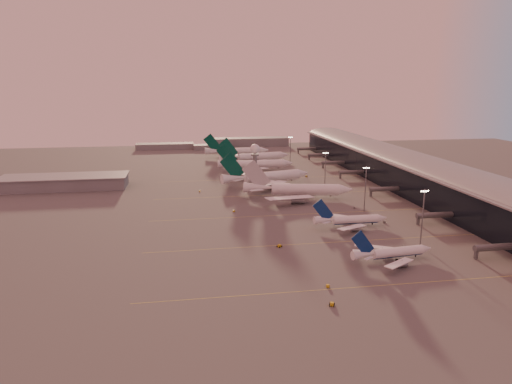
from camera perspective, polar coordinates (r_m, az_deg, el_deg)
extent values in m
plane|color=#535151|center=(189.63, 4.14, -7.65)|extent=(700.00, 700.00, 0.00)
cube|color=gold|center=(168.94, 17.10, -10.97)|extent=(180.00, 0.25, 0.02)
cube|color=gold|center=(207.11, 11.64, -6.05)|extent=(180.00, 0.25, 0.02)
cube|color=gold|center=(247.59, 7.99, -2.66)|extent=(180.00, 0.25, 0.02)
cube|color=gold|center=(289.41, 5.39, -0.23)|extent=(180.00, 0.25, 0.02)
cube|color=gold|center=(336.83, 3.26, 1.75)|extent=(180.00, 0.25, 0.02)
cube|color=black|center=(324.67, 18.43, 2.25)|extent=(36.00, 360.00, 18.00)
cylinder|color=gray|center=(323.15, 18.55, 3.82)|extent=(10.08, 360.00, 10.08)
cube|color=gray|center=(323.12, 18.55, 3.85)|extent=(40.00, 362.00, 0.80)
cylinder|color=slate|center=(207.48, 28.16, -6.08)|extent=(22.00, 2.80, 2.80)
cube|color=slate|center=(202.42, 25.82, -6.97)|extent=(1.20, 1.20, 4.40)
cylinder|color=slate|center=(243.58, 21.71, -2.68)|extent=(22.00, 2.80, 2.80)
cube|color=slate|center=(239.29, 19.60, -3.36)|extent=(1.20, 1.20, 4.40)
cylinder|color=slate|center=(293.08, 15.99, 0.37)|extent=(22.00, 2.80, 2.80)
cube|color=slate|center=(289.52, 14.17, -0.14)|extent=(1.20, 1.20, 4.40)
cylinder|color=slate|center=(343.41, 12.08, 2.46)|extent=(22.00, 2.80, 2.80)
cube|color=slate|center=(340.38, 10.48, 2.05)|extent=(1.20, 1.20, 4.40)
cylinder|color=slate|center=(382.19, 9.82, 3.66)|extent=(22.00, 2.80, 2.80)
cube|color=slate|center=(379.47, 8.38, 3.29)|extent=(1.20, 1.20, 4.40)
cylinder|color=slate|center=(421.59, 7.98, 4.63)|extent=(22.00, 2.80, 2.80)
cube|color=slate|center=(419.12, 6.66, 4.30)|extent=(1.20, 1.20, 4.40)
cylinder|color=slate|center=(459.54, 6.52, 5.40)|extent=(22.00, 2.80, 2.80)
cube|color=slate|center=(457.28, 5.30, 5.10)|extent=(1.20, 1.20, 4.40)
cube|color=slate|center=(328.03, -22.84, 1.10)|extent=(80.00, 25.00, 8.00)
cube|color=gray|center=(327.24, -22.91, 1.82)|extent=(82.00, 27.00, 0.60)
cylinder|color=slate|center=(301.17, -0.14, 2.51)|extent=(2.60, 2.60, 22.00)
cylinder|color=slate|center=(299.20, -0.14, 4.67)|extent=(5.20, 5.20, 1.20)
sphere|color=white|center=(298.63, -0.14, 5.41)|extent=(6.40, 6.40, 6.40)
cylinder|color=slate|center=(298.14, -0.14, 6.11)|extent=(0.16, 0.16, 2.00)
cylinder|color=slate|center=(206.41, 20.09, -3.04)|extent=(0.56, 0.56, 25.00)
cube|color=slate|center=(203.50, 20.36, 0.21)|extent=(3.60, 0.25, 0.25)
sphere|color=#FFEABF|center=(202.86, 19.98, 0.08)|extent=(0.56, 0.56, 0.56)
sphere|color=#FFEABF|center=(203.34, 20.23, 0.09)|extent=(0.56, 0.56, 0.56)
sphere|color=#FFEABF|center=(203.83, 20.47, 0.10)|extent=(0.56, 0.56, 0.56)
sphere|color=#FFEABF|center=(204.33, 20.72, 0.11)|extent=(0.56, 0.56, 0.56)
cylinder|color=slate|center=(252.91, 13.50, 0.36)|extent=(0.56, 0.56, 25.00)
cube|color=slate|center=(250.54, 13.65, 3.03)|extent=(3.60, 0.25, 0.25)
sphere|color=#FFEABF|center=(250.03, 13.33, 2.93)|extent=(0.56, 0.56, 0.56)
sphere|color=#FFEABF|center=(250.42, 13.54, 2.94)|extent=(0.56, 0.56, 0.56)
sphere|color=#FFEABF|center=(250.80, 13.75, 2.94)|extent=(0.56, 0.56, 0.56)
sphere|color=#FFEABF|center=(251.19, 13.96, 2.95)|extent=(0.56, 0.56, 0.56)
cylinder|color=slate|center=(301.69, 8.65, 2.66)|extent=(0.56, 0.56, 25.00)
cube|color=slate|center=(299.71, 8.73, 4.92)|extent=(3.60, 0.25, 0.25)
sphere|color=#FFEABF|center=(299.31, 8.45, 4.84)|extent=(0.56, 0.56, 0.56)
sphere|color=#FFEABF|center=(299.61, 8.63, 4.84)|extent=(0.56, 0.56, 0.56)
sphere|color=#FFEABF|center=(299.92, 8.82, 4.84)|extent=(0.56, 0.56, 0.56)
sphere|color=#FFEABF|center=(300.23, 9.00, 4.84)|extent=(0.56, 0.56, 0.56)
cylinder|color=slate|center=(386.67, 4.31, 5.13)|extent=(0.56, 0.56, 25.00)
cube|color=slate|center=(385.13, 4.34, 6.90)|extent=(3.60, 0.25, 0.25)
sphere|color=#FFEABF|center=(384.83, 4.12, 6.84)|extent=(0.56, 0.56, 0.56)
sphere|color=#FFEABF|center=(385.06, 4.27, 6.84)|extent=(0.56, 0.56, 0.56)
sphere|color=#FFEABF|center=(385.29, 4.41, 6.84)|extent=(0.56, 0.56, 0.56)
sphere|color=#FFEABF|center=(385.52, 4.56, 6.84)|extent=(0.56, 0.56, 0.56)
cube|color=slate|center=(496.64, -11.30, 5.65)|extent=(60.00, 18.00, 6.00)
cube|color=slate|center=(511.06, -1.09, 6.29)|extent=(90.00, 20.00, 9.00)
cube|color=slate|center=(487.48, -5.43, 5.64)|extent=(40.00, 15.00, 5.00)
cylinder|color=white|center=(189.64, 17.32, -7.29)|extent=(21.87, 6.14, 3.68)
cylinder|color=navy|center=(189.93, 17.31, -7.52)|extent=(21.33, 5.07, 2.65)
cone|color=white|center=(196.74, 20.50, -6.78)|extent=(4.58, 4.13, 3.68)
cone|color=white|center=(181.86, 13.24, -7.77)|extent=(9.42, 4.70, 3.68)
cube|color=white|center=(180.09, 17.45, -8.64)|extent=(14.91, 11.85, 1.16)
cylinder|color=gray|center=(183.73, 17.74, -8.77)|extent=(4.43, 2.86, 2.39)
cube|color=gray|center=(183.35, 17.76, -8.47)|extent=(0.32, 0.27, 1.47)
cube|color=white|center=(194.33, 14.54, -6.80)|extent=(15.87, 9.06, 1.16)
cylinder|color=gray|center=(194.50, 15.50, -7.37)|extent=(4.43, 2.86, 2.39)
cube|color=gray|center=(194.14, 15.52, -7.08)|extent=(0.32, 0.27, 1.47)
cube|color=navy|center=(180.08, 13.19, -6.44)|extent=(10.06, 1.50, 10.96)
cube|color=white|center=(178.47, 13.90, -8.19)|extent=(4.37, 3.57, 0.24)
cube|color=white|center=(185.25, 12.62, -7.30)|extent=(4.46, 2.86, 0.24)
cylinder|color=black|center=(194.95, 19.31, -7.66)|extent=(0.48, 0.48, 0.97)
cylinder|color=black|center=(191.25, 16.48, -7.84)|extent=(1.11, 0.60, 1.06)
cylinder|color=black|center=(187.95, 17.17, -8.27)|extent=(1.11, 0.60, 1.06)
cylinder|color=white|center=(227.31, 12.35, -3.48)|extent=(22.92, 4.12, 3.90)
cylinder|color=navy|center=(227.56, 12.34, -3.70)|extent=(22.45, 3.02, 2.81)
cone|color=white|center=(232.69, 15.48, -3.27)|extent=(4.47, 3.94, 3.90)
cone|color=white|center=(221.69, 8.46, -3.62)|extent=(9.63, 3.99, 3.90)
cube|color=white|center=(216.99, 11.90, -4.47)|extent=(16.37, 11.28, 1.22)
cylinder|color=gray|center=(220.54, 12.34, -4.68)|extent=(4.45, 2.57, 2.53)
cube|color=gray|center=(220.21, 12.36, -4.41)|extent=(0.31, 0.26, 1.56)
cube|color=white|center=(234.08, 10.20, -3.06)|extent=(16.46, 11.03, 1.22)
cylinder|color=gray|center=(233.51, 11.01, -3.60)|extent=(4.45, 2.57, 2.53)
cube|color=gray|center=(233.19, 11.02, -3.34)|extent=(0.31, 0.26, 1.56)
cube|color=navy|center=(220.19, 8.38, -2.42)|extent=(10.70, 0.46, 11.61)
cube|color=white|center=(217.67, 8.83, -3.93)|extent=(4.70, 3.47, 0.26)
cube|color=white|center=(225.70, 8.12, -3.27)|extent=(4.71, 3.40, 0.26)
cylinder|color=black|center=(231.42, 14.32, -3.98)|extent=(0.51, 0.51, 1.03)
cylinder|color=black|center=(229.40, 11.68, -3.98)|extent=(1.13, 0.52, 1.13)
cylinder|color=black|center=(225.41, 12.10, -4.31)|extent=(1.13, 0.52, 1.13)
cylinder|color=white|center=(277.52, 6.18, 0.09)|extent=(41.19, 14.37, 6.37)
cylinder|color=white|center=(277.85, 6.17, -0.20)|extent=(40.04, 12.46, 4.58)
cone|color=white|center=(280.24, 11.14, 0.04)|extent=(9.00, 7.81, 6.37)
cone|color=white|center=(276.85, 0.20, 0.30)|extent=(18.01, 9.65, 6.37)
cube|color=white|center=(260.84, 4.23, -0.99)|extent=(29.96, 14.80, 1.89)
cylinder|color=gray|center=(265.58, 5.26, -1.32)|extent=(8.55, 5.63, 4.14)
cube|color=gray|center=(265.21, 5.27, -1.01)|extent=(0.35, 0.31, 2.55)
cube|color=white|center=(293.76, 4.02, 0.66)|extent=(26.87, 23.83, 1.89)
cylinder|color=gray|center=(290.64, 5.01, -0.02)|extent=(8.55, 5.63, 4.14)
cube|color=gray|center=(290.30, 5.02, 0.26)|extent=(0.35, 0.31, 2.55)
cube|color=#B8BBC1|center=(275.27, 0.03, 1.83)|extent=(17.36, 3.87, 18.89)
cube|color=white|center=(269.16, 0.07, -0.04)|extent=(8.37, 4.84, 0.26)
cube|color=white|center=(284.51, 0.19, 0.70)|extent=(8.06, 7.15, 0.26)
cylinder|color=black|center=(279.92, 9.32, -0.72)|extent=(0.51, 0.51, 1.03)
cylinder|color=black|center=(280.41, 5.46, -0.56)|extent=(1.21, 0.73, 1.13)
cylinder|color=black|center=(276.03, 5.51, -0.79)|extent=(1.21, 0.73, 1.13)
cylinder|color=white|center=(314.75, 2.05, 1.78)|extent=(40.44, 16.65, 6.47)
cylinder|color=white|center=(315.05, 2.05, 1.52)|extent=(39.20, 14.69, 4.66)
cone|color=white|center=(325.87, 5.83, 2.12)|extent=(9.18, 8.27, 6.47)
cone|color=white|center=(303.30, -2.78, 1.49)|extent=(17.93, 10.61, 6.47)
cube|color=white|center=(295.92, 1.77, 0.81)|extent=(25.91, 24.82, 1.92)
cylinder|color=gray|center=(302.11, 2.28, 0.55)|extent=(8.59, 6.08, 4.21)
cube|color=gray|center=(301.78, 2.28, 0.83)|extent=(0.40, 0.36, 2.59)
cube|color=white|center=(325.92, -0.83, 1.99)|extent=(29.91, 13.12, 1.92)
cylinder|color=gray|center=(324.84, 0.25, 1.48)|extent=(8.59, 6.08, 4.21)
cube|color=gray|center=(324.52, 0.25, 1.74)|extent=(0.40, 0.36, 2.59)
cube|color=#033D2F|center=(301.50, -2.95, 2.91)|extent=(17.30, 4.99, 19.15)
cube|color=white|center=(296.11, -2.28, 1.23)|extent=(7.77, 7.30, 0.28)
cube|color=white|center=(310.26, -3.36, 1.78)|extent=(8.18, 4.34, 0.28)
cylinder|color=black|center=(322.49, 4.48, 1.30)|extent=(0.56, 0.56, 1.12)
cylinder|color=black|center=(316.35, 1.32, 1.11)|extent=(1.33, 0.86, 1.23)
cylinder|color=black|center=(312.03, 1.71, 0.94)|extent=(1.33, 0.86, 1.23)
cylinder|color=white|center=(364.97, 0.60, 3.36)|extent=(37.39, 6.18, 6.03)
cylinder|color=white|center=(365.21, 0.60, 3.15)|extent=(36.64, 4.49, 4.34)
cone|color=white|center=(369.46, 4.02, 3.45)|extent=(7.26, 6.06, 6.03)
cone|color=white|center=(361.23, -3.55, 3.35)|extent=(15.70, 6.09, 6.03)
cube|color=white|center=(348.42, -0.44, 2.70)|extent=(26.88, 18.37, 1.78)
cylinder|color=gray|center=(353.21, 0.20, 2.44)|extent=(7.25, 3.95, 3.92)
cube|color=gray|center=(352.94, 0.20, 2.67)|extent=(0.31, 0.26, 2.41)
cube|color=white|center=(379.00, -1.18, 3.58)|extent=(26.94, 18.20, 1.78)
cylinder|color=gray|center=(376.49, -0.41, 3.13)|extent=(7.25, 3.95, 3.92)
cube|color=gray|center=(376.24, -0.41, 3.34)|extent=(0.31, 0.26, 2.41)
cube|color=#033D2F|center=(359.96, -3.69, 4.48)|extent=(16.58, 0.43, 17.84)
cube|color=white|center=(354.09, -3.47, 3.17)|extent=(7.69, 5.63, 0.26)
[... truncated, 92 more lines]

